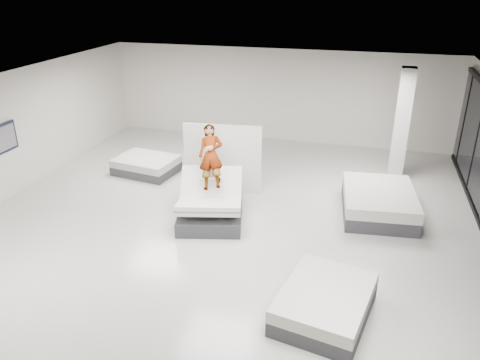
{
  "coord_description": "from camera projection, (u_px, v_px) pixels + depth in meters",
  "views": [
    {
      "loc": [
        2.98,
        -8.89,
        5.45
      ],
      "look_at": [
        0.29,
        0.88,
        1.0
      ],
      "focal_mm": 35.0,
      "sensor_mm": 36.0,
      "label": 1
    }
  ],
  "objects": [
    {
      "name": "flat_bed_left_far",
      "position": [
        146.0,
        165.0,
        13.98
      ],
      "size": [
        1.9,
        1.54,
        0.47
      ],
      "color": "#393A3F",
      "rests_on": "floor"
    },
    {
      "name": "flat_bed_right_near",
      "position": [
        325.0,
        303.0,
        8.06
      ],
      "size": [
        1.75,
        2.13,
        0.52
      ],
      "color": "#393A3F",
      "rests_on": "floor"
    },
    {
      "name": "person",
      "position": [
        211.0,
        167.0,
        11.19
      ],
      "size": [
        0.93,
        1.6,
        1.32
      ],
      "primitive_type": "imported",
      "rotation": [
        0.89,
        0.0,
        0.24
      ],
      "color": "slate",
      "rests_on": "hero_bed"
    },
    {
      "name": "divider_panel",
      "position": [
        223.0,
        159.0,
        12.49
      ],
      "size": [
        2.08,
        0.33,
        1.9
      ],
      "primitive_type": "cube",
      "rotation": [
        0.0,
        0.0,
        0.11
      ],
      "color": "silver",
      "rests_on": "floor"
    },
    {
      "name": "remote",
      "position": [
        219.0,
        180.0,
        10.94
      ],
      "size": [
        0.08,
        0.15,
        0.08
      ],
      "primitive_type": "cube",
      "rotation": [
        0.35,
        0.0,
        0.24
      ],
      "color": "black",
      "rests_on": "person"
    },
    {
      "name": "room",
      "position": [
        216.0,
        169.0,
        10.12
      ],
      "size": [
        14.0,
        14.04,
        3.2
      ],
      "color": "silver",
      "rests_on": "ground"
    },
    {
      "name": "hero_bed",
      "position": [
        211.0,
        205.0,
        11.24
      ],
      "size": [
        1.9,
        2.26,
        1.26
      ],
      "color": "#393A3F",
      "rests_on": "floor"
    },
    {
      "name": "wall_poster",
      "position": [
        3.0,
        139.0,
        12.0
      ],
      "size": [
        0.06,
        0.95,
        0.75
      ],
      "color": "black",
      "rests_on": "wall_left"
    },
    {
      "name": "column",
      "position": [
        402.0,
        125.0,
        13.12
      ],
      "size": [
        0.4,
        0.4,
        3.2
      ],
      "primitive_type": "cube",
      "color": "beige",
      "rests_on": "floor"
    },
    {
      "name": "flat_bed_right_far",
      "position": [
        378.0,
        202.0,
        11.54
      ],
      "size": [
        1.9,
        2.4,
        0.62
      ],
      "color": "#393A3F",
      "rests_on": "floor"
    }
  ]
}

